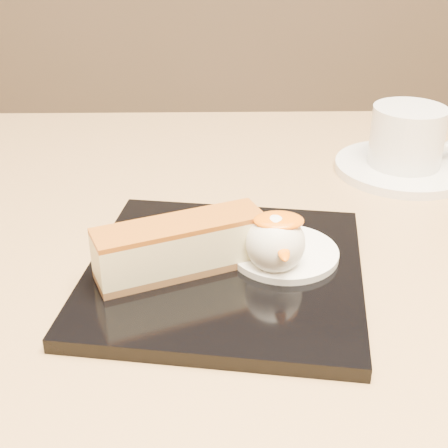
{
  "coord_description": "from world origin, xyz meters",
  "views": [
    {
      "loc": [
        -0.05,
        -0.46,
        1.0
      ],
      "look_at": [
        -0.04,
        -0.01,
        0.76
      ],
      "focal_mm": 50.0,
      "sensor_mm": 36.0,
      "label": 1
    }
  ],
  "objects_px": {
    "dessert_plate": "(224,272)",
    "cheesecake": "(180,246)",
    "ice_cream_scoop": "(275,243)",
    "coffee_cup": "(409,135)",
    "saucer": "(402,168)",
    "table": "(263,393)"
  },
  "relations": [
    {
      "from": "saucer",
      "to": "coffee_cup",
      "type": "bearing_deg",
      "value": 12.04
    },
    {
      "from": "cheesecake",
      "to": "ice_cream_scoop",
      "type": "bearing_deg",
      "value": -22.15
    },
    {
      "from": "ice_cream_scoop",
      "to": "coffee_cup",
      "type": "relative_size",
      "value": 0.44
    },
    {
      "from": "dessert_plate",
      "to": "saucer",
      "type": "distance_m",
      "value": 0.3
    },
    {
      "from": "cheesecake",
      "to": "saucer",
      "type": "relative_size",
      "value": 0.92
    },
    {
      "from": "table",
      "to": "cheesecake",
      "type": "distance_m",
      "value": 0.21
    },
    {
      "from": "dessert_plate",
      "to": "cheesecake",
      "type": "relative_size",
      "value": 1.59
    },
    {
      "from": "dessert_plate",
      "to": "cheesecake",
      "type": "distance_m",
      "value": 0.04
    },
    {
      "from": "table",
      "to": "saucer",
      "type": "bearing_deg",
      "value": 47.88
    },
    {
      "from": "saucer",
      "to": "coffee_cup",
      "type": "relative_size",
      "value": 1.41
    },
    {
      "from": "dessert_plate",
      "to": "coffee_cup",
      "type": "bearing_deg",
      "value": 46.15
    },
    {
      "from": "cheesecake",
      "to": "saucer",
      "type": "height_order",
      "value": "cheesecake"
    },
    {
      "from": "saucer",
      "to": "table",
      "type": "bearing_deg",
      "value": -132.12
    },
    {
      "from": "saucer",
      "to": "dessert_plate",
      "type": "bearing_deg",
      "value": -133.63
    },
    {
      "from": "table",
      "to": "coffee_cup",
      "type": "height_order",
      "value": "coffee_cup"
    },
    {
      "from": "cheesecake",
      "to": "table",
      "type": "bearing_deg",
      "value": 3.88
    },
    {
      "from": "cheesecake",
      "to": "saucer",
      "type": "bearing_deg",
      "value": 20.36
    },
    {
      "from": "saucer",
      "to": "coffee_cup",
      "type": "height_order",
      "value": "coffee_cup"
    },
    {
      "from": "ice_cream_scoop",
      "to": "coffee_cup",
      "type": "bearing_deg",
      "value": 52.88
    },
    {
      "from": "table",
      "to": "coffee_cup",
      "type": "xyz_separation_m",
      "value": [
        0.17,
        0.18,
        0.2
      ]
    },
    {
      "from": "dessert_plate",
      "to": "saucer",
      "type": "xyz_separation_m",
      "value": [
        0.2,
        0.21,
        -0.0
      ]
    },
    {
      "from": "dessert_plate",
      "to": "ice_cream_scoop",
      "type": "height_order",
      "value": "ice_cream_scoop"
    }
  ]
}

